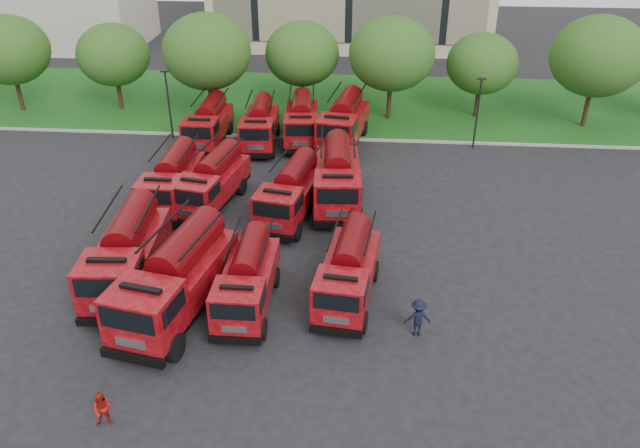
# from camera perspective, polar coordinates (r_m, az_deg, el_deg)

# --- Properties ---
(ground) EXTENTS (140.00, 140.00, 0.00)m
(ground) POSITION_cam_1_polar(r_m,az_deg,el_deg) (30.98, -4.37, -4.80)
(ground) COLOR black
(ground) RESTS_ON ground
(lawn) EXTENTS (70.00, 16.00, 0.12)m
(lawn) POSITION_cam_1_polar(r_m,az_deg,el_deg) (54.21, -0.28, 11.08)
(lawn) COLOR #144813
(lawn) RESTS_ON ground
(curb) EXTENTS (70.00, 0.30, 0.14)m
(curb) POSITION_cam_1_polar(r_m,az_deg,el_deg) (46.65, -1.13, 7.87)
(curb) COLOR gray
(curb) RESTS_ON ground
(tree_0) EXTENTS (6.30, 6.30, 7.70)m
(tree_0) POSITION_cam_1_polar(r_m,az_deg,el_deg) (56.41, -26.59, 14.04)
(tree_0) COLOR #382314
(tree_0) RESTS_ON ground
(tree_1) EXTENTS (5.71, 5.71, 6.98)m
(tree_1) POSITION_cam_1_polar(r_m,az_deg,el_deg) (53.85, -18.39, 14.47)
(tree_1) COLOR #382314
(tree_1) RESTS_ON ground
(tree_2) EXTENTS (6.72, 6.72, 8.22)m
(tree_2) POSITION_cam_1_polar(r_m,az_deg,el_deg) (49.75, -10.31, 15.25)
(tree_2) COLOR #382314
(tree_2) RESTS_ON ground
(tree_3) EXTENTS (5.88, 5.88, 7.19)m
(tree_3) POSITION_cam_1_polar(r_m,az_deg,el_deg) (51.05, -1.64, 15.30)
(tree_3) COLOR #382314
(tree_3) RESTS_ON ground
(tree_4) EXTENTS (6.55, 6.55, 8.01)m
(tree_4) POSITION_cam_1_polar(r_m,az_deg,el_deg) (49.21, 6.58, 15.20)
(tree_4) COLOR #382314
(tree_4) RESTS_ON ground
(tree_5) EXTENTS (5.46, 5.46, 6.68)m
(tree_5) POSITION_cam_1_polar(r_m,az_deg,el_deg) (51.10, 14.60, 14.00)
(tree_5) COLOR #382314
(tree_5) RESTS_ON ground
(tree_6) EXTENTS (6.89, 6.89, 8.42)m
(tree_6) POSITION_cam_1_polar(r_m,az_deg,el_deg) (51.39, 24.07, 13.83)
(tree_6) COLOR #382314
(tree_6) RESTS_ON ground
(lamp_post_0) EXTENTS (0.60, 0.25, 5.11)m
(lamp_post_0) POSITION_cam_1_polar(r_m,az_deg,el_deg) (47.04, -13.69, 10.90)
(lamp_post_0) COLOR black
(lamp_post_0) RESTS_ON ground
(lamp_post_1) EXTENTS (0.60, 0.25, 5.11)m
(lamp_post_1) POSITION_cam_1_polar(r_m,az_deg,el_deg) (45.43, 14.24, 10.15)
(lamp_post_1) COLOR black
(lamp_post_1) RESTS_ON ground
(fire_truck_0) EXTENTS (3.22, 7.74, 3.44)m
(fire_truck_0) POSITION_cam_1_polar(r_m,az_deg,el_deg) (30.86, -17.23, -2.54)
(fire_truck_0) COLOR black
(fire_truck_0) RESTS_ON ground
(fire_truck_1) EXTENTS (4.29, 8.36, 3.63)m
(fire_truck_1) POSITION_cam_1_polar(r_m,az_deg,el_deg) (28.27, -13.00, -4.89)
(fire_truck_1) COLOR black
(fire_truck_1) RESTS_ON ground
(fire_truck_2) EXTENTS (2.33, 6.31, 2.87)m
(fire_truck_2) POSITION_cam_1_polar(r_m,az_deg,el_deg) (28.39, -6.67, -5.02)
(fire_truck_2) COLOR black
(fire_truck_2) RESTS_ON ground
(fire_truck_3) EXTENTS (3.02, 6.77, 2.98)m
(fire_truck_3) POSITION_cam_1_polar(r_m,az_deg,el_deg) (28.69, 2.60, -4.26)
(fire_truck_3) COLOR black
(fire_truck_3) RESTS_ON ground
(fire_truck_4) EXTENTS (2.58, 6.84, 3.10)m
(fire_truck_4) POSITION_cam_1_polar(r_m,az_deg,el_deg) (37.78, -13.34, 3.96)
(fire_truck_4) COLOR black
(fire_truck_4) RESTS_ON ground
(fire_truck_5) EXTENTS (3.53, 7.08, 3.08)m
(fire_truck_5) POSITION_cam_1_polar(r_m,az_deg,el_deg) (37.16, -9.82, 3.89)
(fire_truck_5) COLOR black
(fire_truck_5) RESTS_ON ground
(fire_truck_6) EXTENTS (3.55, 7.12, 3.10)m
(fire_truck_6) POSITION_cam_1_polar(r_m,az_deg,el_deg) (35.40, -2.68, 2.96)
(fire_truck_6) COLOR black
(fire_truck_6) RESTS_ON ground
(fire_truck_7) EXTENTS (3.11, 7.66, 3.42)m
(fire_truck_7) POSITION_cam_1_polar(r_m,az_deg,el_deg) (36.75, 1.60, 4.33)
(fire_truck_7) COLOR black
(fire_truck_7) RESTS_ON ground
(fire_truck_8) EXTENTS (2.53, 6.78, 3.07)m
(fire_truck_8) POSITION_cam_1_polar(r_m,az_deg,el_deg) (46.00, -10.15, 9.06)
(fire_truck_8) COLOR black
(fire_truck_8) RESTS_ON ground
(fire_truck_9) EXTENTS (2.75, 6.76, 3.02)m
(fire_truck_9) POSITION_cam_1_polar(r_m,az_deg,el_deg) (45.29, -5.51, 9.02)
(fire_truck_9) COLOR black
(fire_truck_9) RESTS_ON ground
(fire_truck_10) EXTENTS (2.95, 6.98, 3.10)m
(fire_truck_10) POSITION_cam_1_polar(r_m,az_deg,el_deg) (45.79, -1.69, 9.43)
(fire_truck_10) COLOR black
(fire_truck_10) RESTS_ON ground
(fire_truck_11) EXTENTS (3.66, 7.77, 3.40)m
(fire_truck_11) POSITION_cam_1_polar(r_m,az_deg,el_deg) (45.17, 2.18, 9.34)
(fire_truck_11) COLOR black
(fire_truck_11) RESTS_ON ground
(firefighter_0) EXTENTS (0.70, 0.65, 1.55)m
(firefighter_0) POSITION_cam_1_polar(r_m,az_deg,el_deg) (27.69, 1.39, -9.59)
(firefighter_0) COLOR #9F140C
(firefighter_0) RESTS_ON ground
(firefighter_1) EXTENTS (0.79, 0.52, 1.51)m
(firefighter_1) POSITION_cam_1_polar(r_m,az_deg,el_deg) (25.03, -18.93, -16.95)
(firefighter_1) COLOR #9F140C
(firefighter_1) RESTS_ON ground
(firefighter_2) EXTENTS (0.99, 1.20, 1.78)m
(firefighter_2) POSITION_cam_1_polar(r_m,az_deg,el_deg) (30.02, 4.12, -6.07)
(firefighter_2) COLOR #9F140C
(firefighter_2) RESTS_ON ground
(firefighter_3) EXTENTS (1.21, 0.73, 1.78)m
(firefighter_3) POSITION_cam_1_polar(r_m,az_deg,el_deg) (27.75, 8.80, -9.91)
(firefighter_3) COLOR black
(firefighter_3) RESTS_ON ground
(firefighter_4) EXTENTS (0.92, 0.75, 1.63)m
(firefighter_4) POSITION_cam_1_polar(r_m,az_deg,el_deg) (33.48, -16.82, -3.24)
(firefighter_4) COLOR black
(firefighter_4) RESTS_ON ground
(firefighter_5) EXTENTS (1.55, 0.75, 1.63)m
(firefighter_5) POSITION_cam_1_polar(r_m,az_deg,el_deg) (34.23, 2.99, -1.07)
(firefighter_5) COLOR #9F140C
(firefighter_5) RESTS_ON ground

